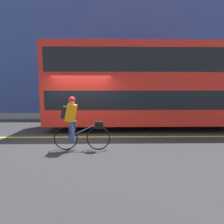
% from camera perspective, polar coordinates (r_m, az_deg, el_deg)
% --- Properties ---
extents(ground_plane, '(80.00, 80.00, 0.00)m').
position_cam_1_polar(ground_plane, '(7.01, -10.66, -8.69)').
color(ground_plane, '#2D2D30').
extents(road_center_line, '(50.00, 0.14, 0.01)m').
position_cam_1_polar(road_center_line, '(7.28, -10.28, -8.03)').
color(road_center_line, yellow).
rests_on(road_center_line, ground_plane).
extents(sidewalk_curb, '(60.00, 2.33, 0.12)m').
position_cam_1_polar(sidewalk_curb, '(12.65, -6.26, -1.16)').
color(sidewalk_curb, gray).
rests_on(sidewalk_curb, ground_plane).
extents(building_facade, '(60.00, 0.30, 10.00)m').
position_cam_1_polar(building_facade, '(14.16, -6.04, 19.86)').
color(building_facade, '#33478C').
rests_on(building_facade, ground_plane).
extents(bus, '(9.68, 2.56, 3.95)m').
position_cam_1_polar(bus, '(8.82, 11.86, 8.98)').
color(bus, black).
rests_on(bus, ground_plane).
extents(cyclist_on_bike, '(1.79, 0.32, 1.71)m').
position_cam_1_polar(cyclist_on_bike, '(5.61, -11.71, -3.18)').
color(cyclist_on_bike, black).
rests_on(cyclist_on_bike, ground_plane).
extents(trash_bin, '(0.50, 0.50, 0.88)m').
position_cam_1_polar(trash_bin, '(12.49, 5.58, 1.04)').
color(trash_bin, '#194C23').
rests_on(trash_bin, sidewalk_curb).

